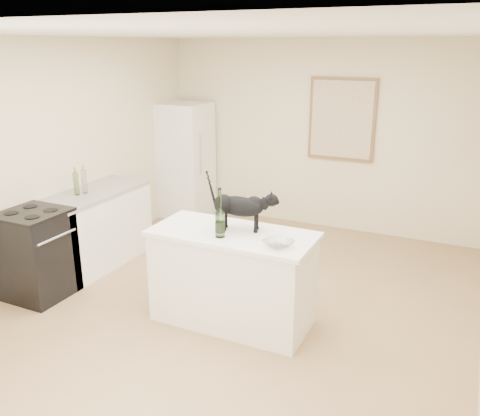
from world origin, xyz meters
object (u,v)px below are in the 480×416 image
wine_bottle (220,216)px  black_cat (239,209)px  fridge (185,160)px  stove (37,255)px  glass_bowl (278,243)px

wine_bottle → black_cat: bearing=71.5°
black_cat → fridge: bearing=113.9°
fridge → wine_bottle: 3.38m
fridge → black_cat: bearing=-49.9°
stove → black_cat: (2.08, 0.48, 0.65)m
stove → fridge: 2.98m
black_cat → glass_bowl: (0.47, -0.23, -0.17)m
black_cat → stove: bearing=176.7°
black_cat → wine_bottle: size_ratio=1.46×
stove → fridge: size_ratio=0.53×
stove → fridge: bearing=90.0°
fridge → glass_bowl: fridge is taller
stove → glass_bowl: glass_bowl is taller
fridge → black_cat: fridge is taller
black_cat → wine_bottle: (-0.08, -0.23, -0.00)m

